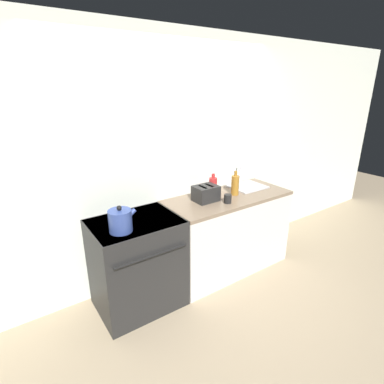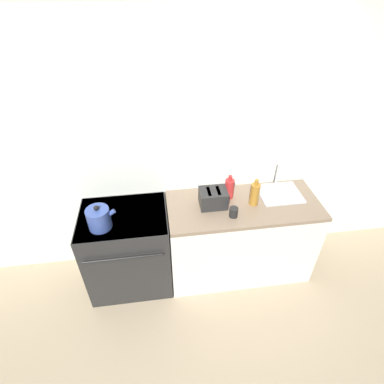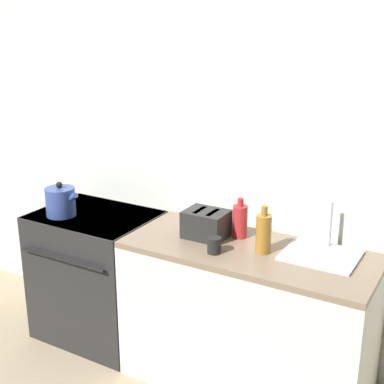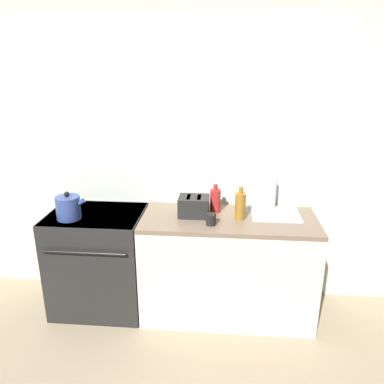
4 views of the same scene
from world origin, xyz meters
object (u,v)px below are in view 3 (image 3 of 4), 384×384
Objects in this scene: bottle_red at (240,221)px; cup_black at (214,245)px; toaster at (206,224)px; kettle at (61,201)px; stove at (97,274)px; bottle_amber at (264,233)px.

bottle_red is 2.65× the size of cup_black.
toaster is at bearing 129.91° from cup_black.
cup_black is at bearing -1.16° from kettle.
bottle_red reaches higher than cup_black.
stove is 0.58m from kettle.
cup_black is at bearing -95.02° from bottle_red.
toaster is at bearing 8.80° from kettle.
bottle_amber reaches higher than cup_black.
cup_black is at bearing -147.85° from bottle_amber.
bottle_amber is at bearing -5.16° from toaster.
kettle is at bearing -175.00° from bottle_amber.
stove is 3.68× the size of kettle.
stove is at bearing -179.96° from bottle_amber.
toaster is (0.84, 0.04, 0.52)m from stove.
toaster is 1.02× the size of bottle_red.
kettle is 1.21m from bottle_red.
kettle is 1.40m from bottle_amber.
kettle is at bearing 178.84° from cup_black.
bottle_red is 0.29m from cup_black.
kettle is 1.00× the size of bottle_red.
bottle_red is at bearing 84.98° from cup_black.
cup_black is at bearing -8.33° from stove.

